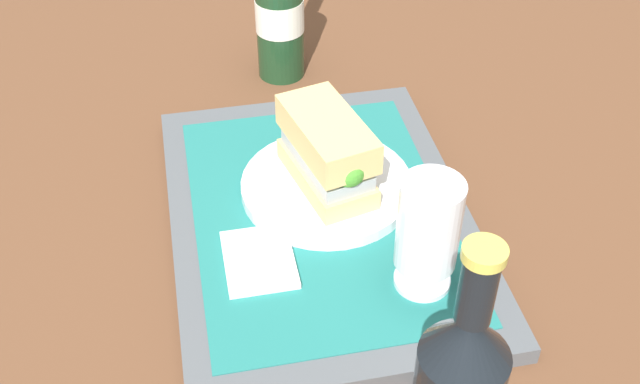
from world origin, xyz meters
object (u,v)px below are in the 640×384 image
object	(u,v)px
plate	(327,186)
beer_glass	(428,231)
second_bottle	(279,5)
sandwich	(328,152)

from	to	relation	value
plate	beer_glass	world-z (taller)	beer_glass
beer_glass	second_bottle	distance (m)	0.44
plate	sandwich	world-z (taller)	sandwich
plate	beer_glass	size ratio (longest dim) A/B	1.52
beer_glass	plate	bearing A→B (deg)	-157.34
beer_glass	second_bottle	bearing A→B (deg)	-171.14
sandwich	plate	bearing A→B (deg)	180.00
sandwich	second_bottle	distance (m)	0.29
plate	second_bottle	distance (m)	0.29
sandwich	second_bottle	xyz separation A→B (m)	(-0.29, -0.01, 0.03)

